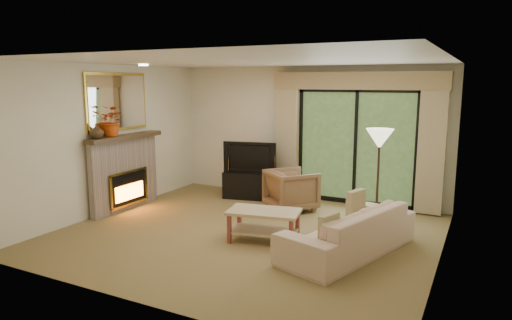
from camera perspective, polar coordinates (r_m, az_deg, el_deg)
The scene contains 22 objects.
floor at distance 7.12m, azimuth -1.12°, elevation -9.13°, with size 5.50×5.50×0.00m, color olive.
ceiling at distance 6.74m, azimuth -1.19°, elevation 12.27°, with size 5.50×5.50×0.00m, color silver.
wall_back at distance 9.07m, azimuth 6.36°, elevation 3.36°, with size 5.00×5.00×0.00m, color beige.
wall_front at distance 4.79m, azimuth -15.47°, elevation -2.72°, with size 5.00×5.00×0.00m, color beige.
wall_left at distance 8.45m, azimuth -17.82°, elevation 2.48°, with size 5.00×5.00×0.00m, color beige.
wall_right at distance 6.03m, azimuth 22.53°, elevation -0.59°, with size 5.00×5.00×0.00m, color beige.
fireplace at distance 8.61m, azimuth -16.10°, elevation -1.46°, with size 0.24×1.70×1.37m, color gray, non-canonical shape.
mirror at distance 8.52m, azimuth -16.93°, elevation 6.97°, with size 0.07×1.45×1.02m, color gold, non-canonical shape.
sliding_door at distance 8.74m, azimuth 12.36°, elevation 1.63°, with size 2.26×0.10×2.16m, color black, non-canonical shape.
curtain_left at distance 9.06m, azimuth 3.92°, elevation 2.75°, with size 0.45×0.18×2.35m, color tan.
curtain_right at distance 8.38m, azimuth 21.13°, elevation 1.54°, with size 0.45×0.18×2.35m, color tan.
cornice at distance 8.57m, azimuth 12.50°, elevation 9.65°, with size 3.20×0.24×0.32m, color #9C8157.
media_console at distance 9.13m, azimuth -0.62°, elevation -3.12°, with size 1.06×0.48×0.53m, color black.
tv at distance 9.02m, azimuth -0.62°, elevation 0.42°, with size 1.06×0.14×0.61m, color black.
armchair at distance 8.30m, azimuth 4.43°, elevation -3.74°, with size 0.79×0.81×0.74m, color brown.
sofa at distance 6.37m, azimuth 11.47°, elevation -8.61°, with size 2.19×0.86×0.64m, color tan.
pillow_near at distance 5.75m, azimuth 9.10°, elevation -8.35°, with size 0.09×0.34×0.34m, color brown.
pillow_far at distance 6.91m, azimuth 12.38°, elevation -5.27°, with size 0.10×0.38×0.38m, color brown.
coffee_table at distance 6.72m, azimuth 1.00°, elevation -8.20°, with size 1.03×0.57×0.46m, color tan, non-canonical shape.
floor_lamp at distance 7.39m, azimuth 14.98°, elevation -2.35°, with size 0.43×0.43×1.59m, color #FFFACC, non-canonical shape.
vase at distance 8.04m, azimuth -19.32°, elevation 3.42°, with size 0.24×0.24×0.25m, color #3E2C19.
branches at distance 8.28m, azimuth -17.56°, elevation 4.68°, with size 0.48×0.41×0.53m, color #C94811.
Camera 1 is at (3.19, -5.93, 2.31)m, focal length 32.00 mm.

